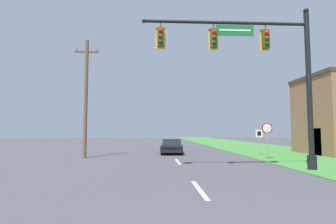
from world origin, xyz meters
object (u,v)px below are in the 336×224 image
(signal_mast, at_px, (265,67))
(route_sign_post, at_px, (259,137))
(stop_sign, at_px, (267,132))
(car_ahead, at_px, (172,146))
(utility_pole_near, at_px, (86,96))

(signal_mast, bearing_deg, route_sign_post, 70.44)
(stop_sign, bearing_deg, route_sign_post, 77.62)
(route_sign_post, bearing_deg, car_ahead, 159.54)
(stop_sign, height_order, route_sign_post, stop_sign)
(car_ahead, xyz_separation_m, stop_sign, (6.24, -5.61, 1.26))
(stop_sign, distance_m, utility_pole_near, 13.31)
(car_ahead, relative_size, stop_sign, 1.92)
(car_ahead, height_order, route_sign_post, route_sign_post)
(stop_sign, relative_size, route_sign_post, 1.23)
(signal_mast, relative_size, route_sign_post, 4.32)
(signal_mast, distance_m, route_sign_post, 9.20)
(signal_mast, distance_m, stop_sign, 6.32)
(utility_pole_near, bearing_deg, car_ahead, 29.40)
(signal_mast, relative_size, utility_pole_near, 0.99)
(signal_mast, height_order, stop_sign, signal_mast)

